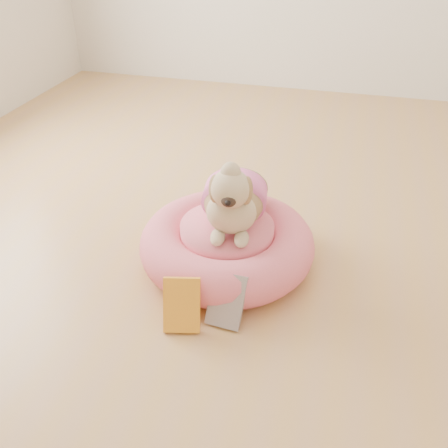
% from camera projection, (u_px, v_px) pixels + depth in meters
% --- Properties ---
extents(floor, '(4.50, 4.50, 0.00)m').
position_uv_depth(floor, '(230.00, 236.00, 2.38)').
color(floor, tan).
rests_on(floor, ground).
extents(pet_bed, '(0.75, 0.75, 0.19)m').
position_uv_depth(pet_bed, '(227.00, 244.00, 2.16)').
color(pet_bed, '#D7546E').
rests_on(pet_bed, floor).
extents(dog, '(0.40, 0.52, 0.35)m').
position_uv_depth(dog, '(234.00, 186.00, 2.03)').
color(dog, brown).
rests_on(dog, pet_bed).
extents(book_yellow, '(0.16, 0.14, 0.20)m').
position_uv_depth(book_yellow, '(182.00, 305.00, 1.83)').
color(book_yellow, yellow).
rests_on(book_yellow, floor).
extents(book_white, '(0.14, 0.14, 0.18)m').
position_uv_depth(book_white, '(226.00, 300.00, 1.86)').
color(book_white, white).
rests_on(book_white, floor).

